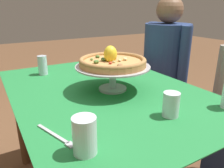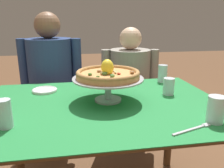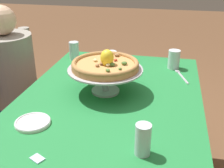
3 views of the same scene
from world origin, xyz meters
name	(u,v)px [view 1 (image 1 of 3)]	position (x,y,z in m)	size (l,w,h in m)	color
dining_table	(104,105)	(0.00, 0.00, 0.64)	(1.34, 0.95, 0.74)	brown
pizza_stand	(113,71)	(0.03, 0.04, 0.85)	(0.40, 0.40, 0.14)	#B7B7C1
pizza	(113,61)	(0.03, 0.04, 0.90)	(0.35, 0.35, 0.11)	tan
water_glass_front_right	(85,138)	(0.47, -0.32, 0.79)	(0.08, 0.08, 0.12)	silver
water_glass_front_left	(43,67)	(-0.45, -0.22, 0.79)	(0.06, 0.06, 0.13)	silver
water_glass_side_right	(171,106)	(0.42, 0.09, 0.78)	(0.07, 0.07, 0.10)	silver
side_plate	(115,67)	(-0.35, 0.28, 0.75)	(0.16, 0.16, 0.02)	white
dinner_fork	(57,136)	(0.34, -0.37, 0.74)	(0.20, 0.08, 0.01)	#B7B7C1
sugar_packet	(87,64)	(-0.56, 0.15, 0.74)	(0.05, 0.04, 0.01)	silver
diner_left	(165,73)	(-0.36, 0.79, 0.62)	(0.53, 0.42, 1.25)	gray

